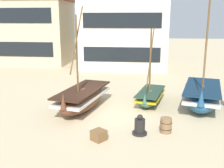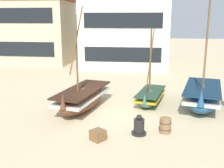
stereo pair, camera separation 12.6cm
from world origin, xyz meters
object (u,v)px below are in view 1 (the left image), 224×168
wooden_barrel (166,125)px  cargo_crate (99,135)px  capstan_winch (140,127)px  fishing_boat_centre_large (202,96)px  harbor_building_main (124,20)px  harbor_building_annex (25,31)px  fishing_boat_near_left (83,98)px  fishing_boat_far_right (150,96)px

wooden_barrel → cargo_crate: bearing=-158.4°
wooden_barrel → capstan_winch: bearing=-164.4°
fishing_boat_centre_large → harbor_building_main: harbor_building_main is taller
harbor_building_annex → fishing_boat_near_left: bearing=-56.7°
cargo_crate → wooden_barrel: bearing=21.6°
capstan_winch → wooden_barrel: 1.23m
cargo_crate → capstan_winch: bearing=25.4°
harbor_building_main → harbor_building_annex: harbor_building_main is taller
fishing_boat_far_right → cargo_crate: (-2.30, -5.37, -0.24)m
harbor_building_main → fishing_boat_far_right: bearing=-78.3°
capstan_winch → harbor_building_main: harbor_building_main is taller
cargo_crate → fishing_boat_near_left: bearing=112.3°
wooden_barrel → fishing_boat_near_left: bearing=149.2°
fishing_boat_near_left → capstan_winch: bearing=-42.3°
fishing_boat_centre_large → harbor_building_main: 14.69m
fishing_boat_far_right → harbor_building_annex: 20.45m
harbor_building_annex → capstan_winch: bearing=-54.0°
fishing_boat_far_right → cargo_crate: fishing_boat_far_right is taller
fishing_boat_near_left → wooden_barrel: bearing=-30.8°
fishing_boat_centre_large → wooden_barrel: size_ratio=9.07×
cargo_crate → harbor_building_annex: 23.27m
harbor_building_annex → fishing_boat_centre_large: bearing=-40.5°
fishing_boat_near_left → harbor_building_annex: 19.18m
cargo_crate → fishing_boat_centre_large: bearing=43.3°
fishing_boat_centre_large → cargo_crate: fishing_boat_centre_large is taller
capstan_winch → harbor_building_main: 17.79m
fishing_boat_centre_large → fishing_boat_far_right: size_ratio=1.39×
fishing_boat_far_right → wooden_barrel: (0.61, -4.22, -0.12)m
harbor_building_main → harbor_building_annex: size_ratio=0.93×
fishing_boat_near_left → fishing_boat_centre_large: size_ratio=0.90×
fishing_boat_far_right → harbor_building_main: harbor_building_main is taller
fishing_boat_centre_large → capstan_winch: (-3.53, -4.14, -0.36)m
harbor_building_main → harbor_building_annex: bearing=171.4°
fishing_boat_near_left → fishing_boat_far_right: 4.17m
fishing_boat_far_right → harbor_building_annex: harbor_building_annex is taller
fishing_boat_near_left → capstan_winch: 4.47m
fishing_boat_far_right → capstan_winch: size_ratio=4.85×
capstan_winch → cargo_crate: 1.92m
cargo_crate → harbor_building_annex: harbor_building_annex is taller
fishing_boat_centre_large → cargo_crate: 7.25m
fishing_boat_centre_large → fishing_boat_far_right: bearing=172.1°
fishing_boat_far_right → cargo_crate: size_ratio=8.36×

